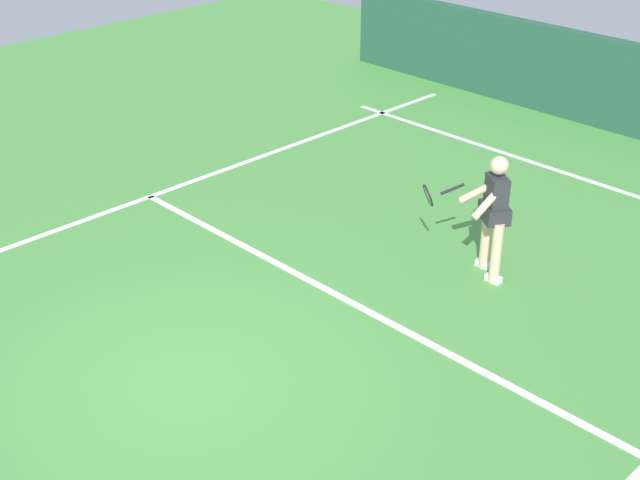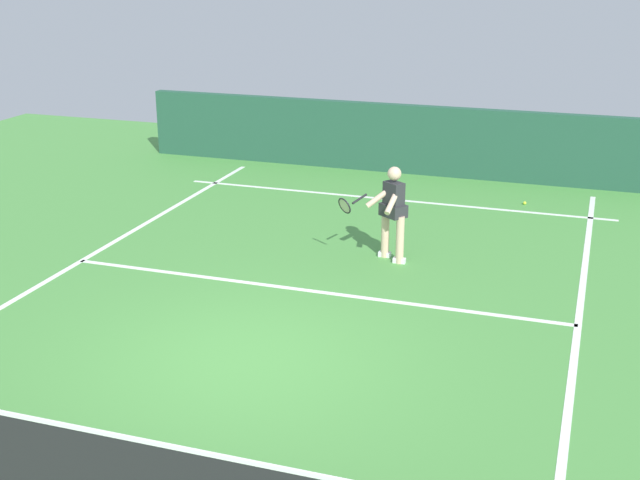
% 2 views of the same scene
% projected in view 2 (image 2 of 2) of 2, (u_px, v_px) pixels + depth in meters
% --- Properties ---
extents(ground_plane, '(25.54, 25.54, 0.00)m').
position_uv_depth(ground_plane, '(244.00, 358.00, 10.44)').
color(ground_plane, '#4C9342').
extents(court_back_wall, '(12.72, 0.24, 1.52)m').
position_uv_depth(court_back_wall, '(415.00, 140.00, 18.71)').
color(court_back_wall, '#23513D').
rests_on(court_back_wall, ground).
extents(baseline_marking, '(8.72, 0.10, 0.01)m').
position_uv_depth(baseline_marking, '(390.00, 199.00, 16.99)').
color(baseline_marking, white).
rests_on(baseline_marking, ground).
extents(service_line_marking, '(7.72, 0.10, 0.01)m').
position_uv_depth(service_line_marking, '(306.00, 290.00, 12.50)').
color(service_line_marking, white).
rests_on(service_line_marking, ground).
extents(sideline_left_marking, '(0.10, 17.65, 0.01)m').
position_uv_depth(sideline_left_marking, '(568.00, 410.00, 9.27)').
color(sideline_left_marking, white).
rests_on(sideline_left_marking, ground).
extents(court_net, '(8.40, 0.08, 1.04)m').
position_uv_depth(court_net, '(90.00, 475.00, 7.32)').
color(court_net, '#4C4C51').
rests_on(court_net, ground).
extents(tennis_player, '(1.09, 0.76, 1.55)m').
position_uv_depth(tennis_player, '(392.00, 210.00, 13.44)').
color(tennis_player, beige).
rests_on(tennis_player, ground).
extents(tennis_ball_near, '(0.07, 0.07, 0.07)m').
position_uv_depth(tennis_ball_near, '(525.00, 203.00, 16.64)').
color(tennis_ball_near, '#D1E533').
rests_on(tennis_ball_near, ground).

